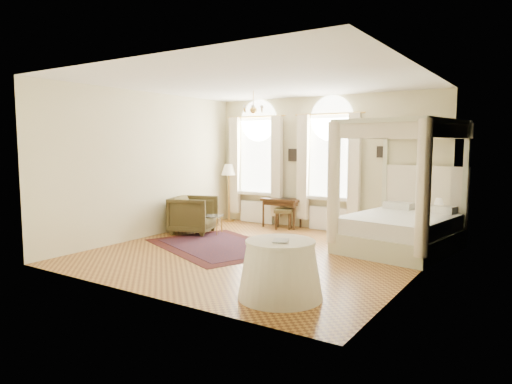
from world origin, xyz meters
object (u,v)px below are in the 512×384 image
armchair (194,215)px  side_table (280,269)px  floor_lamp (229,173)px  coffee_table (208,217)px  canopy_bed (400,222)px  writing_desk (282,203)px  stool (284,212)px  nightstand (433,230)px

armchair → side_table: armchair is taller
floor_lamp → armchair: bearing=-80.4°
armchair → coffee_table: 0.36m
floor_lamp → side_table: floor_lamp is taller
floor_lamp → canopy_bed: bearing=-11.2°
canopy_bed → writing_desk: (-3.27, 0.98, 0.05)m
coffee_table → floor_lamp: floor_lamp is taller
armchair → floor_lamp: bearing=-9.3°
armchair → coffee_table: armchair is taller
stool → side_table: size_ratio=0.48×
writing_desk → side_table: size_ratio=0.85×
armchair → side_table: size_ratio=0.83×
canopy_bed → stool: bearing=165.7°
nightstand → stool: bearing=-177.0°
floor_lamp → coffee_table: bearing=-69.5°
floor_lamp → stool: bearing=-5.7°
canopy_bed → side_table: (-0.59, -3.74, -0.19)m
nightstand → side_table: 4.83m
nightstand → writing_desk: size_ratio=0.59×
floor_lamp → side_table: bearing=-47.2°
writing_desk → nightstand: bearing=0.0°
writing_desk → floor_lamp: (-1.69, 0.00, 0.71)m
nightstand → armchair: size_ratio=0.61×
nightstand → coffee_table: bearing=-160.5°
nightstand → writing_desk: bearing=-180.0°
nightstand → floor_lamp: bearing=180.0°
coffee_table → floor_lamp: bearing=110.5°
floor_lamp → writing_desk: bearing=-0.0°
canopy_bed → coffee_table: 4.39m
canopy_bed → stool: 3.22m
canopy_bed → side_table: 3.80m
canopy_bed → coffee_table: bearing=-170.7°
writing_desk → stool: bearing=-49.6°
stool → coffee_table: bearing=-128.8°
side_table → writing_desk: bearing=119.6°
armchair → coffee_table: size_ratio=1.31×
stool → canopy_bed: bearing=-14.3°
side_table → nightstand: bearing=77.7°
canopy_bed → floor_lamp: size_ratio=1.68×
writing_desk → armchair: size_ratio=1.03×
armchair → side_table: (4.06, -2.87, -0.05)m
coffee_table → armchair: bearing=-153.1°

